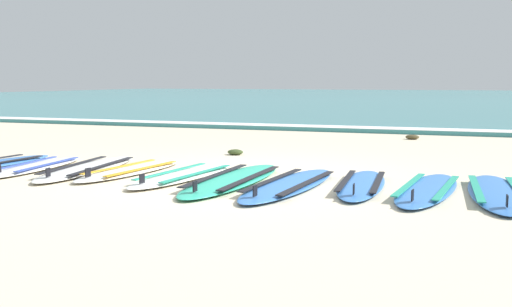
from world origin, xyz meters
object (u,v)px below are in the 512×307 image
object	(u,v)px
surfboard_4	(184,175)
surfboard_5	(233,179)
surfboard_1	(37,166)
surfboard_6	(290,184)
surfboard_3	(131,170)
surfboard_9	(497,192)
surfboard_8	(428,189)
surfboard_7	(362,184)
surfboard_2	(88,168)

from	to	relation	value
surfboard_4	surfboard_5	xyz separation A→B (m)	(0.70, -0.07, -0.00)
surfboard_1	surfboard_6	bearing A→B (deg)	-2.51
surfboard_3	surfboard_4	xyz separation A→B (m)	(0.85, -0.13, -0.00)
surfboard_6	surfboard_9	distance (m)	2.25
surfboard_5	surfboard_8	world-z (taller)	same
surfboard_7	surfboard_8	size ratio (longest dim) A/B	0.91
surfboard_7	surfboard_9	bearing A→B (deg)	-0.23
surfboard_5	surfboard_7	bearing A→B (deg)	6.98
surfboard_1	surfboard_4	xyz separation A→B (m)	(2.28, 0.00, -0.00)
surfboard_1	surfboard_7	distance (m)	4.50
surfboard_1	surfboard_7	xyz separation A→B (m)	(4.50, 0.12, -0.00)
surfboard_2	surfboard_1	bearing A→B (deg)	-170.91
surfboard_1	surfboard_5	xyz separation A→B (m)	(2.97, -0.07, -0.00)
surfboard_3	surfboard_5	xyz separation A→B (m)	(1.54, -0.20, -0.00)
surfboard_4	surfboard_7	size ratio (longest dim) A/B	1.07
surfboard_4	surfboard_7	distance (m)	2.22
surfboard_2	surfboard_3	distance (m)	0.67
surfboard_5	surfboard_7	size ratio (longest dim) A/B	1.26
surfboard_9	surfboard_7	bearing A→B (deg)	179.77
surfboard_6	surfboard_9	bearing A→B (deg)	6.96
surfboard_5	surfboard_8	xyz separation A→B (m)	(2.26, 0.12, 0.00)
surfboard_1	surfboard_5	world-z (taller)	same
surfboard_2	surfboard_5	xyz separation A→B (m)	(2.21, -0.19, -0.00)
surfboard_3	surfboard_6	xyz separation A→B (m)	(2.28, -0.29, -0.00)
surfboard_2	surfboard_8	xyz separation A→B (m)	(4.47, -0.07, 0.00)
surfboard_6	surfboard_9	world-z (taller)	same
surfboard_3	surfboard_4	bearing A→B (deg)	-8.49
surfboard_1	surfboard_6	distance (m)	3.72
surfboard_3	surfboard_7	distance (m)	3.07
surfboard_7	surfboard_8	world-z (taller)	same
surfboard_6	surfboard_9	xyz separation A→B (m)	(2.23, 0.27, 0.00)
surfboard_6	surfboard_4	bearing A→B (deg)	173.43
surfboard_1	surfboard_6	size ratio (longest dim) A/B	0.83
surfboard_5	surfboard_9	bearing A→B (deg)	3.49
surfboard_4	surfboard_5	size ratio (longest dim) A/B	0.85
surfboard_4	surfboard_2	bearing A→B (deg)	175.53
surfboard_5	surfboard_6	bearing A→B (deg)	-7.00
surfboard_2	surfboard_6	xyz separation A→B (m)	(2.95, -0.28, 0.00)
surfboard_4	surfboard_5	world-z (taller)	same
surfboard_4	surfboard_9	distance (m)	3.67
surfboard_6	surfboard_3	bearing A→B (deg)	172.72
surfboard_4	surfboard_9	xyz separation A→B (m)	(3.67, 0.11, -0.00)
surfboard_1	surfboard_8	bearing A→B (deg)	0.56
surfboard_1	surfboard_9	distance (m)	5.94
surfboard_5	surfboard_8	size ratio (longest dim) A/B	1.15
surfboard_5	surfboard_9	size ratio (longest dim) A/B	1.12
surfboard_3	surfboard_9	world-z (taller)	same
surfboard_8	surfboard_6	bearing A→B (deg)	-172.00
surfboard_9	surfboard_5	bearing A→B (deg)	-176.51
surfboard_7	surfboard_2	bearing A→B (deg)	179.91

